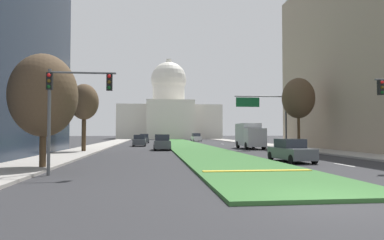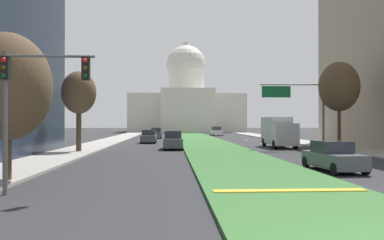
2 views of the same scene
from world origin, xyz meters
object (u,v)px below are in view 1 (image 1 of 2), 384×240
object	(u,v)px
traffic_light_near_left	(67,98)
street_tree_right_mid	(298,98)
sedan_lead_stopped	(291,151)
sedan_distant	(139,141)
capitol_building	(169,113)
sedan_far_horizon	(144,139)
street_tree_left_near	(44,96)
box_truck_delivery	(250,135)
sedan_midblock	(162,143)
sedan_very_far	(196,137)
street_tree_left_mid	(84,103)
overhead_guide_sign	(266,110)

from	to	relation	value
traffic_light_near_left	street_tree_right_mid	world-z (taller)	street_tree_right_mid
traffic_light_near_left	sedan_lead_stopped	world-z (taller)	traffic_light_near_left
traffic_light_near_left	sedan_distant	bearing A→B (deg)	86.23
capitol_building	sedan_far_horizon	bearing A→B (deg)	-98.66
capitol_building	traffic_light_near_left	distance (m)	94.77
street_tree_left_near	box_truck_delivery	bearing A→B (deg)	50.91
sedan_midblock	sedan_very_far	bearing A→B (deg)	76.93
street_tree_left_mid	sedan_lead_stopped	size ratio (longest dim) A/B	1.59
sedan_lead_stopped	capitol_building	bearing A→B (deg)	92.91
street_tree_left_mid	street_tree_right_mid	distance (m)	23.76
street_tree_left_mid	box_truck_delivery	world-z (taller)	street_tree_left_mid
capitol_building	sedan_midblock	distance (m)	71.34
street_tree_right_mid	sedan_lead_stopped	xyz separation A→B (m)	(-6.94, -14.64, -5.21)
overhead_guide_sign	street_tree_left_mid	world-z (taller)	street_tree_left_mid
sedan_very_far	street_tree_left_mid	bearing A→B (deg)	-112.05
sedan_far_horizon	sedan_very_far	world-z (taller)	sedan_very_far
capitol_building	traffic_light_near_left	world-z (taller)	capitol_building
box_truck_delivery	sedan_distant	bearing A→B (deg)	146.16
box_truck_delivery	traffic_light_near_left	bearing A→B (deg)	-122.80
street_tree_left_mid	box_truck_delivery	bearing A→B (deg)	17.45
traffic_light_near_left	box_truck_delivery	world-z (taller)	traffic_light_near_left
overhead_guide_sign	sedan_far_horizon	xyz separation A→B (m)	(-14.87, 27.55, -3.87)
overhead_guide_sign	sedan_very_far	size ratio (longest dim) A/B	1.53
street_tree_right_mid	sedan_far_horizon	size ratio (longest dim) A/B	1.82
capitol_building	traffic_light_near_left	xyz separation A→B (m)	(-9.45, -94.20, -4.34)
traffic_light_near_left	sedan_far_horizon	distance (m)	49.89
sedan_distant	sedan_very_far	distance (m)	28.94
sedan_lead_stopped	sedan_far_horizon	world-z (taller)	sedan_far_horizon
street_tree_left_mid	sedan_far_horizon	distance (m)	31.07
traffic_light_near_left	street_tree_left_mid	world-z (taller)	street_tree_left_mid
capitol_building	street_tree_left_near	size ratio (longest dim) A/B	4.79
sedan_very_far	sedan_far_horizon	bearing A→B (deg)	-134.44
street_tree_right_mid	sedan_lead_stopped	size ratio (longest dim) A/B	1.86
sedan_midblock	sedan_far_horizon	distance (m)	26.51
overhead_guide_sign	box_truck_delivery	bearing A→B (deg)	108.06
capitol_building	sedan_midblock	bearing A→B (deg)	-93.34
capitol_building	sedan_lead_stopped	bearing A→B (deg)	-87.09
street_tree_right_mid	sedan_distant	xyz separation A→B (m)	(-18.57, 14.25, -5.18)
street_tree_left_mid	sedan_midblock	bearing A→B (deg)	25.46
box_truck_delivery	capitol_building	bearing A→B (deg)	95.83
sedan_lead_stopped	sedan_very_far	distance (m)	55.30
capitol_building	sedan_very_far	distance (m)	33.89
sedan_very_far	box_truck_delivery	size ratio (longest dim) A/B	0.66
traffic_light_near_left	overhead_guide_sign	xyz separation A→B (m)	(17.55, 22.18, 0.88)
capitol_building	street_tree_left_mid	xyz separation A→B (m)	(-12.29, -74.73, -2.97)
sedan_midblock	sedan_very_far	xyz separation A→B (m)	(8.84, 38.08, 0.00)
box_truck_delivery	street_tree_right_mid	bearing A→B (deg)	-47.16
street_tree_right_mid	box_truck_delivery	bearing A→B (deg)	132.84
sedan_very_far	sedan_lead_stopped	bearing A→B (deg)	-90.23
capitol_building	sedan_very_far	bearing A→B (deg)	-81.83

